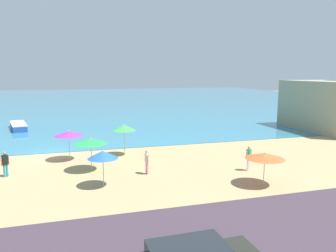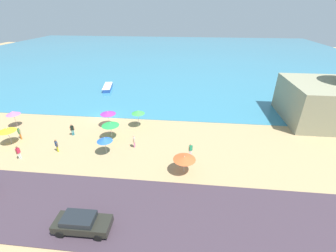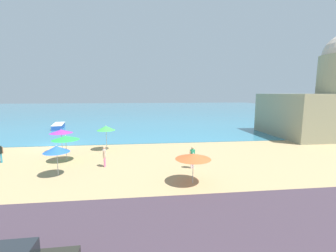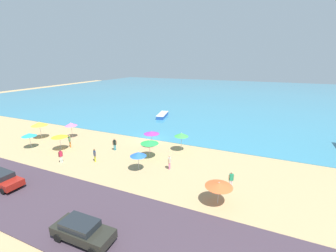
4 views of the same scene
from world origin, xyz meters
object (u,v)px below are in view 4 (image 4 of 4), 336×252
(bather_0, at_px, (115,144))
(bather_2, at_px, (70,141))
(beach_umbrella_4, at_px, (59,136))
(beach_umbrella_2, at_px, (39,124))
(bather_5, at_px, (95,155))
(beach_umbrella_7, at_px, (152,133))
(beach_umbrella_5, at_px, (181,135))
(bather_4, at_px, (61,155))
(beach_umbrella_0, at_px, (138,154))
(beach_umbrella_1, at_px, (29,135))
(beach_umbrella_6, at_px, (219,185))
(parked_car_1, at_px, (1,179))
(beach_umbrella_3, at_px, (71,124))
(beach_umbrella_8, at_px, (150,142))
(parked_car_0, at_px, (82,230))
(skiff_nearshore, at_px, (162,115))
(bather_1, at_px, (231,179))
(bather_3, at_px, (169,161))

(bather_0, height_order, bather_2, bather_2)
(beach_umbrella_4, bearing_deg, beach_umbrella_2, 161.93)
(bather_5, bearing_deg, beach_umbrella_7, 60.58)
(beach_umbrella_5, bearing_deg, bather_4, -142.17)
(beach_umbrella_0, xyz_separation_m, beach_umbrella_1, (-17.60, -0.39, -0.01))
(beach_umbrella_4, relative_size, bather_4, 1.35)
(beach_umbrella_6, bearing_deg, bather_4, 178.84)
(beach_umbrella_0, height_order, parked_car_1, beach_umbrella_0)
(beach_umbrella_3, distance_m, beach_umbrella_4, 5.29)
(beach_umbrella_4, height_order, bather_4, beach_umbrella_4)
(beach_umbrella_1, bearing_deg, beach_umbrella_4, 14.67)
(beach_umbrella_7, bearing_deg, beach_umbrella_4, -150.83)
(beach_umbrella_4, bearing_deg, beach_umbrella_1, -165.33)
(beach_umbrella_5, relative_size, bather_5, 1.58)
(bather_0, bearing_deg, beach_umbrella_1, -160.26)
(beach_umbrella_8, distance_m, parked_car_0, 14.34)
(bather_4, bearing_deg, bather_0, 58.49)
(beach_umbrella_5, relative_size, parked_car_0, 0.60)
(bather_5, height_order, parked_car_0, bather_5)
(beach_umbrella_8, distance_m, bather_5, 6.88)
(beach_umbrella_2, height_order, parked_car_0, beach_umbrella_2)
(beach_umbrella_3, relative_size, beach_umbrella_6, 1.06)
(beach_umbrella_0, xyz_separation_m, bather_0, (-6.09, 3.74, -1.02))
(beach_umbrella_0, height_order, bather_4, beach_umbrella_0)
(bather_5, relative_size, skiff_nearshore, 0.28)
(beach_umbrella_1, distance_m, bather_2, 5.63)
(parked_car_1, bearing_deg, skiff_nearshore, 85.42)
(beach_umbrella_2, height_order, bather_2, beach_umbrella_2)
(beach_umbrella_1, xyz_separation_m, bather_1, (27.76, 0.82, -0.97))
(beach_umbrella_0, distance_m, beach_umbrella_2, 20.15)
(bather_0, bearing_deg, bather_3, -12.69)
(beach_umbrella_7, relative_size, parked_car_1, 0.52)
(parked_car_1, bearing_deg, beach_umbrella_4, 104.67)
(beach_umbrella_5, distance_m, skiff_nearshore, 19.41)
(bather_0, bearing_deg, bather_5, -89.85)
(beach_umbrella_2, height_order, skiff_nearshore, beach_umbrella_2)
(bather_2, distance_m, parked_car_1, 10.63)
(bather_1, relative_size, bather_5, 1.06)
(bather_0, distance_m, parked_car_1, 12.97)
(bather_4, xyz_separation_m, parked_car_1, (-0.94, -6.28, -0.14))
(beach_umbrella_4, relative_size, bather_1, 1.30)
(beach_umbrella_5, relative_size, bather_0, 1.54)
(beach_umbrella_2, bearing_deg, bather_4, -26.84)
(beach_umbrella_7, distance_m, bather_0, 5.34)
(beach_umbrella_1, xyz_separation_m, bather_0, (11.50, 4.13, -1.01))
(bather_0, relative_size, bather_4, 1.01)
(beach_umbrella_5, xyz_separation_m, bather_2, (-15.02, -5.24, -1.32))
(beach_umbrella_2, height_order, beach_umbrella_5, beach_umbrella_2)
(beach_umbrella_8, height_order, bather_3, beach_umbrella_8)
(beach_umbrella_7, relative_size, bather_1, 1.34)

